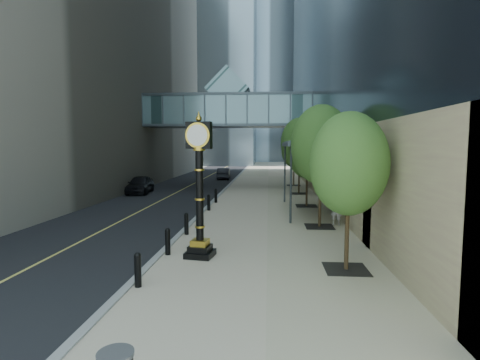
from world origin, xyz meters
name	(u,v)px	position (x,y,z in m)	size (l,w,h in m)	color
ground	(227,307)	(0.00, 0.00, 0.00)	(320.00, 320.00, 0.00)	gray
road	(208,176)	(-7.00, 40.00, 0.01)	(8.00, 180.00, 0.02)	black
sidewalk	(268,177)	(1.00, 40.00, 0.03)	(8.00, 180.00, 0.06)	#BCAA90
curb	(238,176)	(-3.00, 40.00, 0.04)	(0.25, 180.00, 0.07)	gray
distant_tower_c	(248,61)	(-6.00, 120.00, 32.50)	(22.00, 22.00, 65.00)	#8FA7B4
skywalk	(228,109)	(-3.00, 28.00, 7.71)	(17.00, 4.20, 5.80)	slate
entrance_canopy	(309,144)	(3.48, 14.00, 4.19)	(3.00, 8.00, 4.38)	#383F44
bollard_row	(193,218)	(-2.70, 9.00, 0.51)	(0.20, 16.20, 0.90)	black
street_trees	(307,148)	(3.60, 16.34, 3.95)	(3.10, 28.53, 6.38)	black
street_clock	(200,197)	(-1.45, 4.05, 2.28)	(1.09, 1.09, 5.12)	black
pedestrian	(336,210)	(4.50, 9.95, 0.87)	(0.59, 0.39, 1.61)	#BAB3AB
car_near	(140,184)	(-10.00, 22.05, 0.78)	(1.80, 4.47, 1.52)	black
car_far	(224,173)	(-4.43, 36.17, 0.70)	(1.43, 4.11, 1.36)	black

